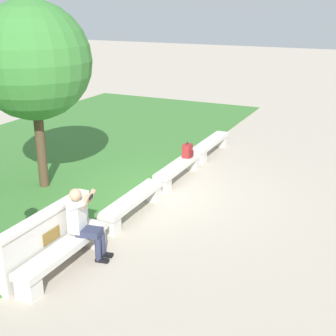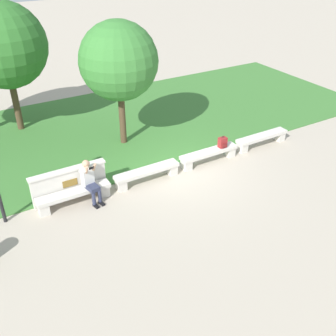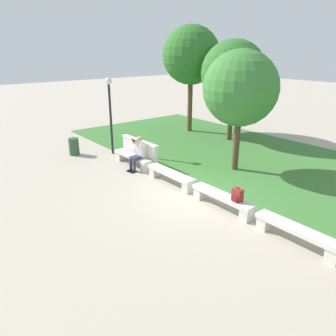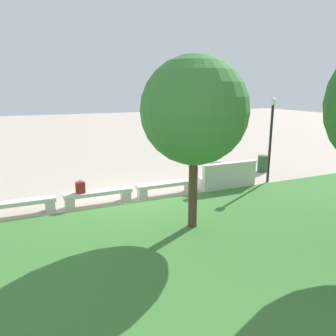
{
  "view_description": "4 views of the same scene",
  "coord_description": "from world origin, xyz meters",
  "px_view_note": "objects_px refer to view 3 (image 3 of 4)",
  "views": [
    {
      "loc": [
        -9.24,
        -4.67,
        4.39
      ],
      "look_at": [
        -0.62,
        -0.57,
        0.99
      ],
      "focal_mm": 50.0,
      "sensor_mm": 36.0,
      "label": 1
    },
    {
      "loc": [
        -5.98,
        -9.48,
        6.92
      ],
      "look_at": [
        -0.86,
        -0.74,
        0.78
      ],
      "focal_mm": 42.0,
      "sensor_mm": 36.0,
      "label": 2
    },
    {
      "loc": [
        7.0,
        -6.71,
        4.48
      ],
      "look_at": [
        -0.92,
        -0.35,
        0.75
      ],
      "focal_mm": 35.0,
      "sensor_mm": 36.0,
      "label": 3
    },
    {
      "loc": [
        3.25,
        10.09,
        3.65
      ],
      "look_at": [
        -1.56,
        -0.68,
        0.78
      ],
      "focal_mm": 35.0,
      "sensor_mm": 36.0,
      "label": 4
    }
  ],
  "objects_px": {
    "bench_far": "(297,233)",
    "backpack": "(237,195)",
    "trash_bin": "(74,147)",
    "bench_main": "(133,158)",
    "tree_behind_wall": "(191,55)",
    "lamp_post": "(110,104)",
    "tree_right_background": "(233,73)",
    "bench_near": "(171,175)",
    "person_photographer": "(138,151)",
    "tree_left_background": "(241,89)",
    "bench_mid": "(222,199)"
  },
  "relations": [
    {
      "from": "bench_main",
      "to": "bench_near",
      "type": "relative_size",
      "value": 1.0
    },
    {
      "from": "backpack",
      "to": "tree_behind_wall",
      "type": "bearing_deg",
      "value": 145.26
    },
    {
      "from": "tree_behind_wall",
      "to": "tree_left_background",
      "type": "relative_size",
      "value": 1.26
    },
    {
      "from": "tree_right_background",
      "to": "lamp_post",
      "type": "relative_size",
      "value": 1.48
    },
    {
      "from": "tree_behind_wall",
      "to": "tree_right_background",
      "type": "distance_m",
      "value": 2.82
    },
    {
      "from": "bench_near",
      "to": "person_photographer",
      "type": "distance_m",
      "value": 1.95
    },
    {
      "from": "bench_near",
      "to": "tree_behind_wall",
      "type": "distance_m",
      "value": 8.67
    },
    {
      "from": "bench_far",
      "to": "backpack",
      "type": "relative_size",
      "value": 5.11
    },
    {
      "from": "tree_behind_wall",
      "to": "bench_mid",
      "type": "bearing_deg",
      "value": -36.53
    },
    {
      "from": "bench_far",
      "to": "tree_behind_wall",
      "type": "distance_m",
      "value": 12.22
    },
    {
      "from": "bench_far",
      "to": "lamp_post",
      "type": "relative_size",
      "value": 0.66
    },
    {
      "from": "bench_far",
      "to": "tree_behind_wall",
      "type": "xyz_separation_m",
      "value": [
        -10.11,
        5.71,
        3.8
      ]
    },
    {
      "from": "tree_right_background",
      "to": "bench_near",
      "type": "bearing_deg",
      "value": -66.63
    },
    {
      "from": "bench_main",
      "to": "tree_right_background",
      "type": "relative_size",
      "value": 0.44
    },
    {
      "from": "tree_behind_wall",
      "to": "bench_main",
      "type": "bearing_deg",
      "value": -63.09
    },
    {
      "from": "person_photographer",
      "to": "backpack",
      "type": "distance_m",
      "value": 4.87
    },
    {
      "from": "bench_near",
      "to": "trash_bin",
      "type": "height_order",
      "value": "trash_bin"
    },
    {
      "from": "bench_mid",
      "to": "trash_bin",
      "type": "height_order",
      "value": "trash_bin"
    },
    {
      "from": "trash_bin",
      "to": "bench_main",
      "type": "bearing_deg",
      "value": 23.48
    },
    {
      "from": "bench_near",
      "to": "bench_far",
      "type": "xyz_separation_m",
      "value": [
        4.81,
        0.0,
        0.0
      ]
    },
    {
      "from": "bench_near",
      "to": "lamp_post",
      "type": "relative_size",
      "value": 0.66
    },
    {
      "from": "backpack",
      "to": "bench_far",
      "type": "bearing_deg",
      "value": 0.6
    },
    {
      "from": "trash_bin",
      "to": "lamp_post",
      "type": "distance_m",
      "value": 2.49
    },
    {
      "from": "tree_left_background",
      "to": "tree_right_background",
      "type": "bearing_deg",
      "value": 134.03
    },
    {
      "from": "backpack",
      "to": "tree_right_background",
      "type": "relative_size",
      "value": 0.09
    },
    {
      "from": "backpack",
      "to": "tree_behind_wall",
      "type": "distance_m",
      "value": 10.64
    },
    {
      "from": "bench_main",
      "to": "tree_behind_wall",
      "type": "distance_m",
      "value": 7.45
    },
    {
      "from": "bench_main",
      "to": "bench_near",
      "type": "xyz_separation_m",
      "value": [
        2.41,
        0.0,
        0.0
      ]
    },
    {
      "from": "tree_behind_wall",
      "to": "tree_left_background",
      "type": "bearing_deg",
      "value": -26.44
    },
    {
      "from": "person_photographer",
      "to": "tree_behind_wall",
      "type": "distance_m",
      "value": 7.51
    },
    {
      "from": "bench_mid",
      "to": "tree_right_background",
      "type": "bearing_deg",
      "value": 129.72
    },
    {
      "from": "tree_behind_wall",
      "to": "lamp_post",
      "type": "bearing_deg",
      "value": -80.21
    },
    {
      "from": "person_photographer",
      "to": "tree_right_background",
      "type": "height_order",
      "value": "tree_right_background"
    },
    {
      "from": "bench_mid",
      "to": "person_photographer",
      "type": "bearing_deg",
      "value": -178.99
    },
    {
      "from": "bench_near",
      "to": "bench_mid",
      "type": "relative_size",
      "value": 1.0
    },
    {
      "from": "tree_left_background",
      "to": "person_photographer",
      "type": "bearing_deg",
      "value": -129.47
    },
    {
      "from": "trash_bin",
      "to": "bench_mid",
      "type": "bearing_deg",
      "value": 9.19
    },
    {
      "from": "person_photographer",
      "to": "bench_main",
      "type": "bearing_deg",
      "value": 171.34
    },
    {
      "from": "person_photographer",
      "to": "bench_near",
      "type": "bearing_deg",
      "value": 2.29
    },
    {
      "from": "bench_main",
      "to": "person_photographer",
      "type": "bearing_deg",
      "value": -8.66
    },
    {
      "from": "tree_left_background",
      "to": "trash_bin",
      "type": "height_order",
      "value": "tree_left_background"
    },
    {
      "from": "bench_main",
      "to": "lamp_post",
      "type": "height_order",
      "value": "lamp_post"
    },
    {
      "from": "bench_mid",
      "to": "backpack",
      "type": "relative_size",
      "value": 5.11
    },
    {
      "from": "tree_left_background",
      "to": "tree_right_background",
      "type": "relative_size",
      "value": 0.91
    },
    {
      "from": "bench_mid",
      "to": "bench_far",
      "type": "relative_size",
      "value": 1.0
    },
    {
      "from": "bench_main",
      "to": "tree_behind_wall",
      "type": "bearing_deg",
      "value": 116.91
    },
    {
      "from": "bench_mid",
      "to": "tree_right_background",
      "type": "relative_size",
      "value": 0.44
    },
    {
      "from": "bench_near",
      "to": "bench_mid",
      "type": "distance_m",
      "value": 2.41
    },
    {
      "from": "person_photographer",
      "to": "tree_left_background",
      "type": "relative_size",
      "value": 0.29
    },
    {
      "from": "person_photographer",
      "to": "tree_behind_wall",
      "type": "bearing_deg",
      "value": 120.42
    }
  ]
}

